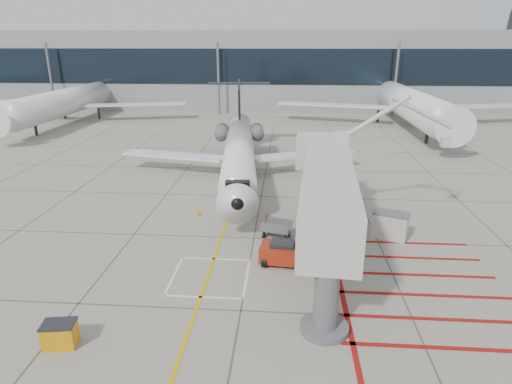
# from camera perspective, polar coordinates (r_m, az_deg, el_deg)

# --- Properties ---
(ground_plane) EXTENTS (260.00, 260.00, 0.00)m
(ground_plane) POSITION_cam_1_polar(r_m,az_deg,el_deg) (24.53, -1.03, -10.21)
(ground_plane) COLOR gray
(ground_plane) RESTS_ON ground
(regional_jet) EXTENTS (26.66, 32.17, 7.83)m
(regional_jet) POSITION_cam_1_polar(r_m,az_deg,el_deg) (37.01, -2.35, 6.59)
(regional_jet) COLOR white
(regional_jet) RESTS_ON ground_plane
(jet_bridge) EXTENTS (10.20, 19.27, 7.47)m
(jet_bridge) POSITION_cam_1_polar(r_m,az_deg,el_deg) (24.04, 9.49, -1.29)
(jet_bridge) COLOR beige
(jet_bridge) RESTS_ON ground_plane
(pushback_tug) EXTENTS (2.64, 1.81, 1.45)m
(pushback_tug) POSITION_cam_1_polar(r_m,az_deg,el_deg) (24.80, 3.52, -7.99)
(pushback_tug) COLOR #9E270F
(pushback_tug) RESTS_ON ground_plane
(spill_bin) EXTENTS (1.41, 1.05, 1.13)m
(spill_bin) POSITION_cam_1_polar(r_m,az_deg,el_deg) (20.55, -24.68, -16.86)
(spill_bin) COLOR orange
(spill_bin) RESTS_ON ground_plane
(baggage_cart) EXTENTS (2.08, 1.61, 1.16)m
(baggage_cart) POSITION_cam_1_polar(r_m,az_deg,el_deg) (28.03, 2.74, -4.92)
(baggage_cart) COLOR #56565B
(baggage_cart) RESTS_ON ground_plane
(ground_power_unit) EXTENTS (2.50, 2.01, 1.73)m
(ground_power_unit) POSITION_cam_1_polar(r_m,az_deg,el_deg) (29.17, 17.43, -4.24)
(ground_power_unit) COLOR beige
(ground_power_unit) RESTS_ON ground_plane
(cone_nose) EXTENTS (0.39, 0.39, 0.54)m
(cone_nose) POSITION_cam_1_polar(r_m,az_deg,el_deg) (31.88, -7.79, -2.60)
(cone_nose) COLOR orange
(cone_nose) RESTS_ON ground_plane
(cone_side) EXTENTS (0.31, 0.31, 0.43)m
(cone_side) POSITION_cam_1_polar(r_m,az_deg,el_deg) (31.27, 1.55, -2.98)
(cone_side) COLOR #E05A0B
(cone_side) RESTS_ON ground_plane
(terminal_building) EXTENTS (180.00, 28.00, 14.00)m
(terminal_building) POSITION_cam_1_polar(r_m,az_deg,el_deg) (91.73, 9.55, 15.95)
(terminal_building) COLOR gray
(terminal_building) RESTS_ON ground_plane
(terminal_glass_band) EXTENTS (180.00, 0.10, 6.00)m
(terminal_glass_band) POSITION_cam_1_polar(r_m,az_deg,el_deg) (77.71, 10.50, 16.06)
(terminal_glass_band) COLOR black
(terminal_glass_band) RESTS_ON ground_plane
(bg_aircraft_b) EXTENTS (35.31, 39.23, 11.77)m
(bg_aircraft_b) POSITION_cam_1_polar(r_m,az_deg,el_deg) (75.68, -23.35, 13.16)
(bg_aircraft_b) COLOR silver
(bg_aircraft_b) RESTS_ON ground_plane
(bg_aircraft_c) EXTENTS (38.33, 42.59, 12.78)m
(bg_aircraft_c) POSITION_cam_1_polar(r_m,az_deg,el_deg) (69.74, 19.35, 13.64)
(bg_aircraft_c) COLOR silver
(bg_aircraft_c) RESTS_ON ground_plane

